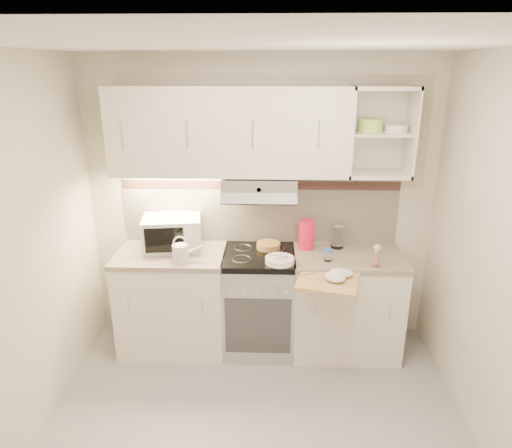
% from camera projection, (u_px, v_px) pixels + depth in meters
% --- Properties ---
extents(ground, '(3.00, 3.00, 0.00)m').
position_uv_depth(ground, '(254.00, 440.00, 3.09)').
color(ground, gray).
rests_on(ground, ground).
extents(room_shell, '(3.04, 2.84, 2.52)m').
position_uv_depth(room_shell, '(257.00, 193.00, 2.90)').
color(room_shell, beige).
rests_on(room_shell, ground).
extents(base_cabinet_left, '(0.90, 0.60, 0.86)m').
position_uv_depth(base_cabinet_left, '(174.00, 302.00, 4.01)').
color(base_cabinet_left, silver).
rests_on(base_cabinet_left, ground).
extents(worktop_left, '(0.92, 0.62, 0.04)m').
position_uv_depth(worktop_left, '(171.00, 255.00, 3.86)').
color(worktop_left, gray).
rests_on(worktop_left, base_cabinet_left).
extents(base_cabinet_right, '(0.90, 0.60, 0.86)m').
position_uv_depth(base_cabinet_right, '(345.00, 305.00, 3.96)').
color(base_cabinet_right, silver).
rests_on(base_cabinet_right, ground).
extents(worktop_right, '(0.92, 0.62, 0.04)m').
position_uv_depth(worktop_right, '(349.00, 257.00, 3.81)').
color(worktop_right, gray).
rests_on(worktop_right, base_cabinet_right).
extents(electric_range, '(0.60, 0.60, 0.90)m').
position_uv_depth(electric_range, '(259.00, 301.00, 3.98)').
color(electric_range, '#B7B7BC').
rests_on(electric_range, ground).
extents(microwave, '(0.53, 0.42, 0.28)m').
position_uv_depth(microwave, '(172.00, 232.00, 3.92)').
color(microwave, silver).
rests_on(microwave, worktop_left).
extents(watering_can, '(0.25, 0.13, 0.21)m').
position_uv_depth(watering_can, '(181.00, 252.00, 3.66)').
color(watering_can, silver).
rests_on(watering_can, worktop_left).
extents(plate_stack, '(0.23, 0.23, 0.05)m').
position_uv_depth(plate_stack, '(280.00, 260.00, 3.65)').
color(plate_stack, white).
rests_on(plate_stack, electric_range).
extents(bread_loaf, '(0.20, 0.20, 0.05)m').
position_uv_depth(bread_loaf, '(268.00, 246.00, 3.93)').
color(bread_loaf, '#B87249').
rests_on(bread_loaf, electric_range).
extents(pink_pitcher, '(0.14, 0.13, 0.26)m').
position_uv_depth(pink_pitcher, '(306.00, 234.00, 3.90)').
color(pink_pitcher, red).
rests_on(pink_pitcher, worktop_right).
extents(glass_jar, '(0.12, 0.12, 0.22)m').
position_uv_depth(glass_jar, '(338.00, 235.00, 3.92)').
color(glass_jar, silver).
rests_on(glass_jar, worktop_right).
extents(spice_jar, '(0.07, 0.07, 0.10)m').
position_uv_depth(spice_jar, '(328.00, 255.00, 3.67)').
color(spice_jar, silver).
rests_on(spice_jar, worktop_right).
extents(spray_bottle, '(0.07, 0.07, 0.19)m').
position_uv_depth(spray_bottle, '(376.00, 257.00, 3.57)').
color(spray_bottle, '#FF9DBB').
rests_on(spray_bottle, worktop_right).
extents(cutting_board, '(0.53, 0.50, 0.02)m').
position_uv_depth(cutting_board, '(328.00, 281.00, 3.41)').
color(cutting_board, tan).
rests_on(cutting_board, base_cabinet_right).
extents(dish_towel, '(0.32, 0.29, 0.08)m').
position_uv_depth(dish_towel, '(335.00, 273.00, 3.41)').
color(dish_towel, silver).
rests_on(dish_towel, cutting_board).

